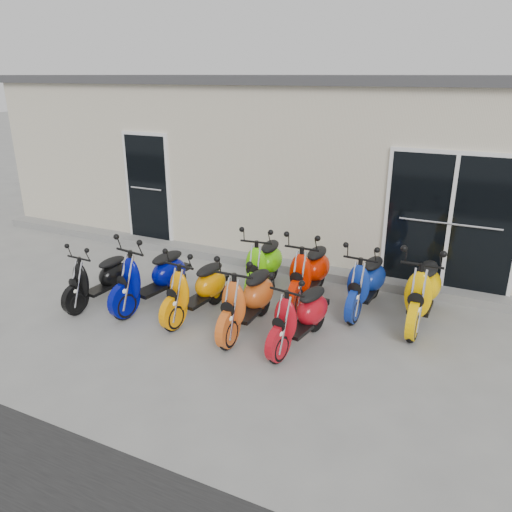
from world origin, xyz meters
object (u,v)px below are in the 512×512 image
object	(u,v)px
scooter_front_orange_a	(196,281)
scooter_front_orange_b	(247,291)
scooter_back_blue	(367,274)
scooter_back_yellow	(424,282)
scooter_front_blue	(151,268)
scooter_back_red	(310,264)
scooter_front_red	(300,307)
scooter_front_black	(98,272)
scooter_back_green	(264,257)

from	to	relation	value
scooter_front_orange_a	scooter_front_orange_b	size ratio (longest dim) A/B	0.94
scooter_back_blue	scooter_back_yellow	bearing A→B (deg)	-2.10
scooter_front_blue	scooter_back_red	bearing A→B (deg)	38.31
scooter_front_orange_a	scooter_back_red	bearing A→B (deg)	49.32
scooter_front_blue	scooter_front_red	size ratio (longest dim) A/B	1.11
scooter_front_black	scooter_front_orange_a	size ratio (longest dim) A/B	0.92
scooter_front_blue	scooter_front_orange_a	size ratio (longest dim) A/B	1.08
scooter_front_red	scooter_back_red	size ratio (longest dim) A/B	0.90
scooter_front_black	scooter_front_orange_b	distance (m)	2.48
scooter_back_green	scooter_front_red	bearing A→B (deg)	-57.36
scooter_back_blue	scooter_back_yellow	distance (m)	0.83
scooter_back_red	scooter_back_yellow	bearing A→B (deg)	-2.10
scooter_front_blue	scooter_back_green	distance (m)	1.80
scooter_back_blue	scooter_front_blue	bearing A→B (deg)	-153.79
scooter_front_blue	scooter_back_blue	world-z (taller)	scooter_front_blue
scooter_front_orange_b	scooter_back_red	size ratio (longest dim) A/B	0.98
scooter_front_blue	scooter_back_yellow	world-z (taller)	scooter_back_yellow
scooter_front_red	scooter_back_yellow	world-z (taller)	scooter_back_yellow
scooter_front_black	scooter_back_yellow	distance (m)	4.83
scooter_front_black	scooter_front_blue	world-z (taller)	scooter_front_blue
scooter_front_orange_a	scooter_back_blue	world-z (taller)	scooter_back_blue
scooter_front_blue	scooter_back_green	bearing A→B (deg)	51.65
scooter_back_green	scooter_back_red	size ratio (longest dim) A/B	0.97
scooter_front_blue	scooter_back_blue	distance (m)	3.24
scooter_front_black	scooter_back_yellow	xyz separation A→B (m)	(4.60, 1.47, 0.12)
scooter_back_red	scooter_back_yellow	distance (m)	1.70
scooter_front_black	scooter_front_orange_a	xyz separation A→B (m)	(1.61, 0.27, 0.04)
scooter_front_red	scooter_back_yellow	distance (m)	1.89
scooter_back_blue	scooter_back_red	bearing A→B (deg)	-173.84
scooter_front_black	scooter_front_orange_b	size ratio (longest dim) A/B	0.87
scooter_front_red	scooter_back_yellow	bearing A→B (deg)	54.01
scooter_front_black	scooter_back_yellow	bearing A→B (deg)	20.63
scooter_front_orange_a	scooter_back_blue	xyz separation A→B (m)	(2.18, 1.28, 0.01)
scooter_front_orange_b	scooter_back_green	world-z (taller)	scooter_front_orange_b
scooter_front_black	scooter_back_blue	distance (m)	4.09
scooter_front_orange_b	scooter_back_yellow	bearing A→B (deg)	30.04
scooter_back_blue	scooter_front_black	bearing A→B (deg)	-154.53
scooter_front_orange_b	scooter_front_black	bearing A→B (deg)	-176.18
scooter_front_blue	scooter_front_orange_a	distance (m)	0.81
scooter_front_orange_a	scooter_front_orange_b	xyz separation A→B (m)	(0.87, -0.07, 0.04)
scooter_front_orange_b	scooter_back_blue	distance (m)	1.88
scooter_front_black	scooter_back_green	size ratio (longest dim) A/B	0.87
scooter_front_red	scooter_back_yellow	size ratio (longest dim) A/B	0.87
scooter_front_orange_a	scooter_back_green	bearing A→B (deg)	73.91
scooter_front_orange_b	scooter_back_red	world-z (taller)	scooter_back_red
scooter_back_blue	scooter_back_yellow	size ratio (longest dim) A/B	0.91
scooter_front_orange_b	scooter_front_red	distance (m)	0.81
scooter_front_red	scooter_back_red	distance (m)	1.42
scooter_front_black	scooter_front_red	distance (m)	3.28
scooter_front_blue	scooter_back_red	world-z (taller)	scooter_back_red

